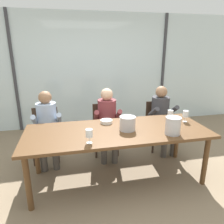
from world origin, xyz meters
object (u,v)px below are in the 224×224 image
(tasting_bowl, at_px, (106,121))
(wine_glass_by_left_taster, at_px, (89,134))
(chair_near_curtain, at_px, (46,130))
(person_pale_blue_shirt, at_px, (47,123))
(person_charcoal_jacket, at_px, (162,115))
(person_maroon_top, at_px, (107,118))
(ice_bucket_primary, at_px, (173,125))
(chair_left_of_center, at_px, (105,124))
(ice_bucket_secondary, at_px, (127,123))
(wine_glass_center_pour, at_px, (185,114))
(wine_glass_near_bucket, at_px, (170,114))
(dining_table, at_px, (117,135))
(chair_center, at_px, (158,121))

(tasting_bowl, xyz_separation_m, wine_glass_by_left_taster, (-0.32, -0.62, 0.09))
(chair_near_curtain, distance_m, tasting_bowl, 1.15)
(person_pale_blue_shirt, relative_size, person_charcoal_jacket, 1.00)
(person_maroon_top, height_order, ice_bucket_primary, person_maroon_top)
(chair_near_curtain, bearing_deg, person_charcoal_jacket, -3.50)
(wine_glass_by_left_taster, bearing_deg, ice_bucket_primary, 1.79)
(wine_glass_by_left_taster, bearing_deg, chair_left_of_center, 71.71)
(ice_bucket_primary, distance_m, ice_bucket_secondary, 0.59)
(person_pale_blue_shirt, height_order, person_maroon_top, same)
(person_charcoal_jacket, distance_m, wine_glass_center_pour, 0.69)
(wine_glass_center_pour, bearing_deg, chair_near_curtain, 159.43)
(chair_left_of_center, height_order, wine_glass_near_bucket, wine_glass_near_bucket)
(chair_left_of_center, xyz_separation_m, person_charcoal_jacket, (1.03, -0.17, 0.17))
(chair_left_of_center, xyz_separation_m, person_maroon_top, (0.02, -0.17, 0.17))
(person_maroon_top, height_order, wine_glass_near_bucket, person_maroon_top)
(ice_bucket_secondary, bearing_deg, dining_table, 167.31)
(chair_center, bearing_deg, ice_bucket_primary, -104.58)
(chair_near_curtain, distance_m, person_maroon_top, 1.07)
(chair_left_of_center, bearing_deg, wine_glass_center_pour, -34.50)
(ice_bucket_primary, bearing_deg, ice_bucket_secondary, 154.18)
(chair_left_of_center, xyz_separation_m, tasting_bowl, (-0.09, -0.63, 0.29))
(person_pale_blue_shirt, height_order, wine_glass_center_pour, person_pale_blue_shirt)
(wine_glass_near_bucket, bearing_deg, ice_bucket_primary, -113.57)
(wine_glass_by_left_taster, xyz_separation_m, wine_glass_near_bucket, (1.29, 0.49, 0.00))
(dining_table, bearing_deg, wine_glass_by_left_taster, -142.64)
(person_maroon_top, relative_size, person_charcoal_jacket, 1.00)
(chair_near_curtain, xyz_separation_m, ice_bucket_secondary, (1.17, -0.92, 0.37))
(person_charcoal_jacket, xyz_separation_m, tasting_bowl, (-1.12, -0.46, 0.12))
(person_charcoal_jacket, xyz_separation_m, wine_glass_center_pour, (0.06, -0.66, 0.21))
(person_pale_blue_shirt, bearing_deg, person_maroon_top, -3.41)
(chair_left_of_center, distance_m, person_pale_blue_shirt, 1.01)
(tasting_bowl, bearing_deg, wine_glass_near_bucket, -7.36)
(chair_left_of_center, bearing_deg, ice_bucket_primary, -58.17)
(chair_center, bearing_deg, person_maroon_top, -170.79)
(ice_bucket_primary, xyz_separation_m, wine_glass_center_pour, (0.41, 0.39, -0.00))
(person_charcoal_jacket, relative_size, ice_bucket_primary, 5.09)
(dining_table, bearing_deg, ice_bucket_secondary, -12.69)
(chair_near_curtain, bearing_deg, person_pale_blue_shirt, -70.06)
(tasting_bowl, relative_size, wine_glass_near_bucket, 1.02)
(chair_near_curtain, distance_m, wine_glass_center_pour, 2.29)
(chair_center, xyz_separation_m, ice_bucket_primary, (-0.35, -1.17, 0.38))
(tasting_bowl, height_order, wine_glass_near_bucket, wine_glass_near_bucket)
(chair_near_curtain, bearing_deg, wine_glass_center_pour, -20.31)
(ice_bucket_primary, bearing_deg, person_pale_blue_shirt, 147.69)
(dining_table, relative_size, wine_glass_by_left_taster, 14.34)
(chair_near_curtain, xyz_separation_m, person_pale_blue_shirt, (0.05, -0.14, 0.17))
(chair_near_curtain, relative_size, wine_glass_center_pour, 4.97)
(ice_bucket_secondary, bearing_deg, tasting_bowl, 125.19)
(ice_bucket_primary, xyz_separation_m, wine_glass_near_bucket, (0.20, 0.46, 0.00))
(ice_bucket_secondary, bearing_deg, person_pale_blue_shirt, 144.89)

